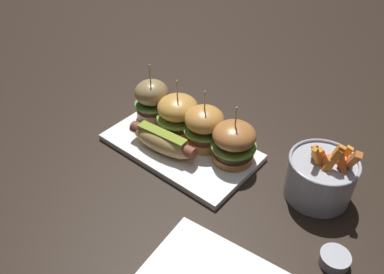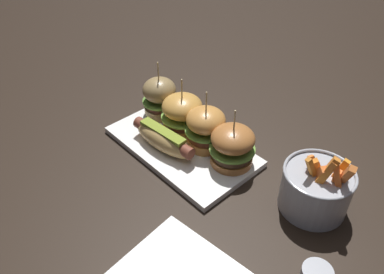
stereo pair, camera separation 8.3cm
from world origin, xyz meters
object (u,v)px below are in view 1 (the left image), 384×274
Objects in this scene: slider_far_left at (152,99)px; slider_far_right at (234,142)px; slider_center_left at (178,114)px; slider_center_right at (204,127)px; hot_dog at (162,141)px; sauce_ramekin at (335,259)px; fries_bucket at (321,177)px; platter_main at (180,147)px.

slider_far_right is (0.24, -0.00, -0.00)m from slider_far_left.
slider_center_right is at bearing -0.54° from slider_center_left.
hot_dog is at bearing -73.81° from slider_center_left.
sauce_ramekin is at bearing -18.83° from slider_far_right.
slider_center_left is at bearing -174.45° from fries_bucket.
slider_far_right reaches higher than sauce_ramekin.
sauce_ramekin is (0.09, -0.13, -0.04)m from fries_bucket.
sauce_ramekin is (0.35, -0.09, -0.05)m from slider_center_right.
sauce_ramekin is (0.52, -0.10, -0.05)m from slider_far_left.
slider_far_left is (-0.11, 0.08, 0.02)m from hot_dog.
platter_main is at bearing -162.06° from slider_far_right.
fries_bucket is (0.26, 0.03, -0.01)m from slider_center_right.
sauce_ramekin is (0.28, -0.09, -0.05)m from slider_far_right.
slider_far_left is at bearing 178.29° from slider_center_left.
slider_far_left reaches higher than platter_main.
slider_far_right reaches higher than fries_bucket.
slider_far_right is at bearing 29.89° from hot_dog.
platter_main is at bearing 66.22° from hot_dog.
fries_bucket is (0.34, 0.03, -0.01)m from slider_center_left.
slider_far_left is 1.01× the size of fries_bucket.
platter_main is 2.38× the size of slider_far_left.
platter_main is at bearing 171.85° from sauce_ramekin.
slider_far_left reaches higher than slider_far_right.
slider_center_right is 0.98× the size of fries_bucket.
platter_main is 0.40m from sauce_ramekin.
slider_center_left is 0.08m from slider_center_right.
sauce_ramekin reaches higher than platter_main.
platter_main is 0.13m from slider_far_right.
slider_center_left reaches higher than slider_far_right.
slider_center_left is (-0.02, 0.08, 0.02)m from hot_dog.
slider_center_right reaches higher than sauce_ramekin.
slider_far_right is (0.12, 0.04, 0.05)m from platter_main.
slider_far_right is 0.19m from fries_bucket.
fries_bucket is (0.42, 0.03, -0.02)m from slider_far_left.
platter_main is 0.05m from hot_dog.
platter_main is 0.31m from fries_bucket.
slider_center_right reaches higher than fries_bucket.
hot_dog is at bearing -36.59° from slider_far_left.
slider_center_left is 2.64× the size of sauce_ramekin.
hot_dog is 1.20× the size of fries_bucket.
slider_far_left is at bearing 179.34° from slider_far_right.
slider_center_left is at bearing 179.92° from slider_far_right.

